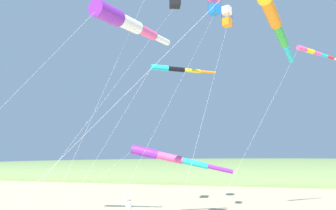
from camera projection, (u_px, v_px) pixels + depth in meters
dune_ridge_grassy at (232, 182)px, 67.70m from camera, size 28.00×240.00×9.73m
person_adult_flyer at (128, 208)px, 21.81m from camera, size 0.71×0.69×1.98m
kite_box_teal_far_right at (214, 3)px, 28.51m from camera, size 8.96×6.40×19.28m
kite_windsock_small_distant at (175, 69)px, 21.20m from camera, size 7.77×7.47×10.50m
kite_windsock_green_low_center at (127, 23)px, 15.50m from camera, size 9.29×9.95×11.48m
kite_windsock_purple_drifting at (167, 157)px, 22.96m from camera, size 14.63×7.91×5.45m
kite_windsock_long_streamer_right at (314, 53)px, 26.44m from camera, size 14.28×10.03×13.45m
kite_box_striped_overhead at (227, 17)px, 22.96m from camera, size 8.02×2.47×15.29m
kite_windsock_black_fish_shape at (270, 10)px, 9.50m from camera, size 5.82×12.04×9.19m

